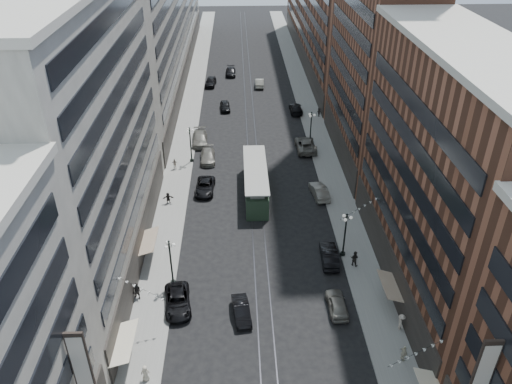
{
  "coord_description": "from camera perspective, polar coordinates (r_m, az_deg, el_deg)",
  "views": [
    {
      "loc": [
        -2.16,
        -11.35,
        35.16
      ],
      "look_at": [
        -0.25,
        37.86,
        5.0
      ],
      "focal_mm": 35.0,
      "sensor_mm": 36.0,
      "label": 1
    }
  ],
  "objects": [
    {
      "name": "car_5",
      "position": [
        48.83,
        -1.67,
        -13.41
      ],
      "size": [
        2.03,
        4.42,
        1.41
      ],
      "primitive_type": "imported",
      "rotation": [
        0.0,
        0.0,
        0.13
      ],
      "color": "black",
      "rests_on": "ground"
    },
    {
      "name": "pedestrian_9",
      "position": [
        90.51,
        7.22,
        9.03
      ],
      "size": [
        1.13,
        0.72,
        1.63
      ],
      "primitive_type": "imported",
      "rotation": [
        0.0,
        0.0,
        0.29
      ],
      "color": "black",
      "rests_on": "sidewalk_east"
    },
    {
      "name": "pedestrian_6",
      "position": [
        73.26,
        -9.26,
        3.2
      ],
      "size": [
        0.93,
        0.43,
        1.58
      ],
      "primitive_type": "imported",
      "rotation": [
        0.0,
        0.0,
        3.13
      ],
      "color": "#AFA291",
      "rests_on": "sidewalk_west"
    },
    {
      "name": "building_east_mid",
      "position": [
        49.52,
        20.85,
        1.36
      ],
      "size": [
        8.0,
        30.0,
        24.0
      ],
      "primitive_type": "cube",
      "color": "brown",
      "rests_on": "ground"
    },
    {
      "name": "car_extra_2",
      "position": [
        111.96,
        -2.91,
        13.55
      ],
      "size": [
        2.16,
        5.23,
        1.51
      ],
      "primitive_type": "imported",
      "rotation": [
        0.0,
        0.0,
        -0.01
      ],
      "color": "black",
      "rests_on": "ground"
    },
    {
      "name": "building_east_far",
      "position": [
        120.17,
        7.45,
        20.13
      ],
      "size": [
        8.0,
        72.0,
        24.0
      ],
      "primitive_type": "cube",
      "color": "brown",
      "rests_on": "ground"
    },
    {
      "name": "car_extra_0",
      "position": [
        80.65,
        -6.44,
        6.1
      ],
      "size": [
        2.66,
        5.96,
        1.7
      ],
      "primitive_type": "imported",
      "rotation": [
        0.0,
        0.0,
        0.05
      ],
      "color": "#66645B",
      "rests_on": "ground"
    },
    {
      "name": "sidewalk_west",
      "position": [
        89.03,
        -7.82,
        7.98
      ],
      "size": [
        4.0,
        180.0,
        0.15
      ],
      "primitive_type": "cube",
      "color": "gray",
      "rests_on": "ground"
    },
    {
      "name": "building_west_far",
      "position": [
        110.61,
        -10.5,
        19.45
      ],
      "size": [
        8.0,
        90.0,
        26.0
      ],
      "primitive_type": "cube",
      "color": "#ABA698",
      "rests_on": "ground"
    },
    {
      "name": "building_west_mid",
      "position": [
        51.33,
        -18.9,
        5.36
      ],
      "size": [
        8.0,
        36.0,
        28.0
      ],
      "primitive_type": "cube",
      "color": "#ABA698",
      "rests_on": "ground"
    },
    {
      "name": "car_extra_1",
      "position": [
        66.52,
        7.24,
        0.11
      ],
      "size": [
        2.35,
        5.07,
        1.61
      ],
      "primitive_type": "imported",
      "rotation": [
        0.0,
        0.0,
        3.28
      ],
      "color": "slate",
      "rests_on": "ground"
    },
    {
      "name": "car_11",
      "position": [
        78.44,
        5.68,
        5.4
      ],
      "size": [
        2.98,
        6.34,
        1.75
      ],
      "primitive_type": "imported",
      "rotation": [
        0.0,
        0.0,
        3.15
      ],
      "color": "#646259",
      "rests_on": "ground"
    },
    {
      "name": "car_13",
      "position": [
        93.27,
        -3.56,
        9.77
      ],
      "size": [
        2.06,
        4.51,
        1.5
      ],
      "primitive_type": "imported",
      "rotation": [
        0.0,
        0.0,
        0.07
      ],
      "color": "black",
      "rests_on": "ground"
    },
    {
      "name": "pedestrian_2",
      "position": [
        51.52,
        -13.47,
        -10.98
      ],
      "size": [
        1.05,
        0.82,
        1.91
      ],
      "primitive_type": "imported",
      "rotation": [
        0.0,
        0.0,
        -0.38
      ],
      "color": "black",
      "rests_on": "sidewalk_west"
    },
    {
      "name": "building_east_tower",
      "position": [
        71.44,
        14.18,
        19.17
      ],
      "size": [
        8.0,
        26.0,
        42.0
      ],
      "primitive_type": "cube",
      "color": "brown",
      "rests_on": "ground"
    },
    {
      "name": "pedestrian_4",
      "position": [
        46.76,
        16.54,
        -17.25
      ],
      "size": [
        0.75,
        1.06,
        1.65
      ],
      "primitive_type": "imported",
      "rotation": [
        0.0,
        0.0,
        1.93
      ],
      "color": "beige",
      "rests_on": "sidewalk_east"
    },
    {
      "name": "lamppost_se_far",
      "position": [
        55.1,
        10.14,
        -4.67
      ],
      "size": [
        1.03,
        1.14,
        5.52
      ],
      "color": "black",
      "rests_on": "sidewalk_east"
    },
    {
      "name": "car_9",
      "position": [
        105.79,
        -5.22,
        12.43
      ],
      "size": [
        2.5,
        5.15,
        1.69
      ],
      "primitive_type": "imported",
      "rotation": [
        0.0,
        0.0,
        -0.1
      ],
      "color": "black",
      "rests_on": "ground"
    },
    {
      "name": "pedestrian_extra_0",
      "position": [
        49.19,
        16.25,
        -14.09
      ],
      "size": [
        0.54,
        1.16,
        1.75
      ],
      "primitive_type": "imported",
      "rotation": [
        0.0,
        0.0,
        1.51
      ],
      "color": "#AB9E8E",
      "rests_on": "sidewalk_east"
    },
    {
      "name": "streetcar",
      "position": [
        66.24,
        -0.05,
        1.18
      ],
      "size": [
        3.01,
        13.59,
        3.76
      ],
      "color": "#263C29",
      "rests_on": "ground"
    },
    {
      "name": "car_10",
      "position": [
        55.48,
        8.38,
        -7.18
      ],
      "size": [
        1.91,
        4.96,
        1.61
      ],
      "primitive_type": "imported",
      "rotation": [
        0.0,
        0.0,
        3.1
      ],
      "color": "black",
      "rests_on": "ground"
    },
    {
      "name": "car_7",
      "position": [
        67.43,
        -5.86,
        0.6
      ],
      "size": [
        2.71,
        5.41,
        1.47
      ],
      "primitive_type": "imported",
      "rotation": [
        0.0,
        0.0,
        -0.05
      ],
      "color": "black",
      "rests_on": "ground"
    },
    {
      "name": "lamppost_sw_mid",
      "position": [
        74.03,
        -7.5,
        5.54
      ],
      "size": [
        1.03,
        1.14,
        5.52
      ],
      "color": "black",
      "rests_on": "sidewalk_west"
    },
    {
      "name": "car_14",
      "position": [
        104.94,
        0.41,
        12.37
      ],
      "size": [
        1.93,
        4.95,
        1.61
      ],
      "primitive_type": "imported",
      "rotation": [
        0.0,
        0.0,
        3.09
      ],
      "color": "gray",
      "rests_on": "ground"
    },
    {
      "name": "car_4",
      "position": [
        50.04,
        9.24,
        -12.49
      ],
      "size": [
        1.84,
        4.4,
        1.49
      ],
      "primitive_type": "imported",
      "rotation": [
        0.0,
        0.0,
        3.16
      ],
      "color": "slate",
      "rests_on": "ground"
    },
    {
      "name": "lamppost_se_mid",
      "position": [
        79.04,
        6.28,
        7.36
      ],
      "size": [
        1.03,
        1.14,
        5.52
      ],
      "color": "black",
      "rests_on": "sidewalk_east"
    },
    {
      "name": "pedestrian_8",
      "position": [
        76.58,
        6.79,
        4.75
      ],
      "size": [
        0.64,
        0.44,
        1.68
      ],
      "primitive_type": "imported",
      "rotation": [
        0.0,
        0.0,
        3.08
      ],
      "color": "#A49788",
      "rests_on": "sidewalk_east"
    },
    {
      "name": "pedestrian_5",
      "position": [
        65.35,
        -10.01,
        -0.67
      ],
      "size": [
        1.43,
        0.62,
        1.49
      ],
      "primitive_type": "imported",
      "rotation": [
        0.0,
        0.0,
        0.16
      ],
      "color": "black",
      "rests_on": "sidewalk_west"
    },
    {
      "name": "pedestrian_7",
      "position": [
        55.14,
        11.18,
        -7.44
      ],
      "size": [
        1.01,
        0.86,
        1.82
      ],
      "primitive_type": "imported",
      "rotation": [
        0.0,
        0.0,
        2.62
      ],
      "color": "black",
      "rests_on": "sidewalk_east"
    },
    {
      "name": "car_8",
      "position": [
        75.18,
        -5.53,
        4.1
      ],
      "size": [
        2.33,
        5.31,
        1.52
      ],
      "primitive_type": "imported",
      "rotation": [
        0.0,
        0.0,
        0.04
      ],
      "color": "#69665D",
      "rests_on": "ground"
    },
    {
      "name": "lamppost_sw_far",
      "position": [
        51.25,
        -9.71,
        -7.8
      ],
      "size": [
        1.03,
        1.14,
        5.52
      ],
      "color": "black",
      "rests_on": "sidewalk_west"
    },
    {
      "name": "pedestrian_1",
      "position": [
        44.69,
        -12.52,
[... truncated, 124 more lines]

